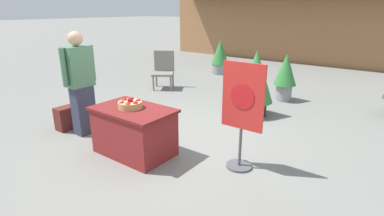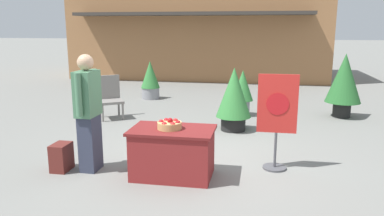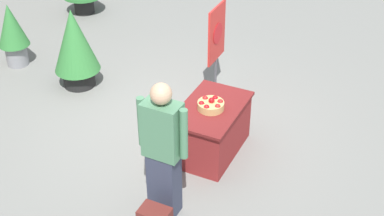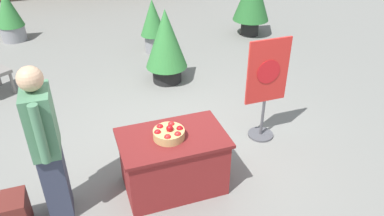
{
  "view_description": "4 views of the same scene",
  "coord_description": "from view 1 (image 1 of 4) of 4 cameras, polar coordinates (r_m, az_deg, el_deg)",
  "views": [
    {
      "loc": [
        2.88,
        -3.57,
        2.11
      ],
      "look_at": [
        0.12,
        0.12,
        0.57
      ],
      "focal_mm": 28.0,
      "sensor_mm": 36.0,
      "label": 1
    },
    {
      "loc": [
        0.92,
        -5.8,
        2.15
      ],
      "look_at": [
        -0.09,
        -0.33,
        0.94
      ],
      "focal_mm": 35.0,
      "sensor_mm": 36.0,
      "label": 2
    },
    {
      "loc": [
        -5.67,
        -3.06,
        4.57
      ],
      "look_at": [
        -0.08,
        -0.39,
        0.46
      ],
      "focal_mm": 50.0,
      "sensor_mm": 36.0,
      "label": 3
    },
    {
      "loc": [
        -1.2,
        -4.03,
        3.16
      ],
      "look_at": [
        0.11,
        -0.26,
        0.71
      ],
      "focal_mm": 35.0,
      "sensor_mm": 36.0,
      "label": 4
    }
  ],
  "objects": [
    {
      "name": "patio_chair",
      "position": [
        8.33,
        -5.43,
        7.51
      ],
      "size": [
        0.76,
        0.76,
        1.01
      ],
      "rotation": [
        0.0,
        0.0,
        5.29
      ],
      "color": "gray",
      "rests_on": "ground_plane"
    },
    {
      "name": "display_table",
      "position": [
        4.58,
        -10.96,
        -4.33
      ],
      "size": [
        1.2,
        0.76,
        0.72
      ],
      "color": "maroon",
      "rests_on": "ground_plane"
    },
    {
      "name": "storefront_building",
      "position": [
        15.1,
        19.93,
        17.45
      ],
      "size": [
        10.48,
        5.34,
        4.22
      ],
      "color": "#9E6B42",
      "rests_on": "ground_plane"
    },
    {
      "name": "potted_plant_near_left",
      "position": [
        6.16,
        11.98,
        5.16
      ],
      "size": [
        0.74,
        0.74,
        1.33
      ],
      "color": "black",
      "rests_on": "ground_plane"
    },
    {
      "name": "person_visitor",
      "position": [
        5.41,
        -20.47,
        4.45
      ],
      "size": [
        0.27,
        0.61,
        1.76
      ],
      "rotation": [
        0.0,
        0.0,
        -0.02
      ],
      "color": "#33384C",
      "rests_on": "ground_plane"
    },
    {
      "name": "poster_board",
      "position": [
        3.99,
        9.51,
        -0.8
      ],
      "size": [
        0.59,
        0.36,
        1.47
      ],
      "rotation": [
        0.0,
        0.0,
        -1.57
      ],
      "color": "#4C4C51",
      "rests_on": "ground_plane"
    },
    {
      "name": "potted_plant_far_left",
      "position": [
        7.41,
        17.37,
        6.18
      ],
      "size": [
        0.53,
        0.53,
        1.12
      ],
      "color": "gray",
      "rests_on": "ground_plane"
    },
    {
      "name": "backpack",
      "position": [
        5.91,
        -22.88,
        -1.8
      ],
      "size": [
        0.24,
        0.34,
        0.42
      ],
      "color": "maroon",
      "rests_on": "ground_plane"
    },
    {
      "name": "ground_plane",
      "position": [
        5.05,
        -1.92,
        -6.25
      ],
      "size": [
        120.0,
        120.0,
        0.0
      ],
      "primitive_type": "plane",
      "color": "slate"
    },
    {
      "name": "apple_basket",
      "position": [
        4.46,
        -11.7,
        0.72
      ],
      "size": [
        0.35,
        0.35,
        0.16
      ],
      "color": "tan",
      "rests_on": "display_table"
    },
    {
      "name": "potted_plant_near_right",
      "position": [
        10.16,
        5.36,
        9.78
      ],
      "size": [
        0.57,
        0.57,
        1.14
      ],
      "color": "gray",
      "rests_on": "ground_plane"
    }
  ]
}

